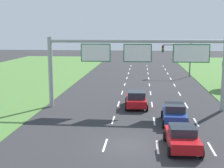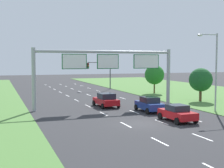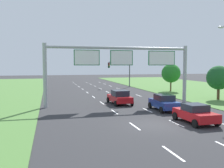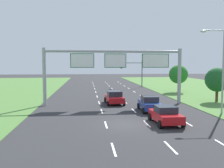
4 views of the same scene
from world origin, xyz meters
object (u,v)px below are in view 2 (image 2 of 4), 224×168
car_near_red (106,100)px  car_lead_silver (149,104)px  roadside_tree_far (154,75)px  sign_gantry (108,66)px  street_lamp (213,65)px  traffic_light_mast (101,70)px  roadside_tree_mid (201,80)px  car_mid_lane (177,113)px

car_near_red → car_lead_silver: bearing=-60.0°
roadside_tree_far → car_lead_silver: bearing=-119.5°
sign_gantry → roadside_tree_far: size_ratio=3.55×
car_lead_silver → car_near_red: bearing=124.0°
roadside_tree_far → sign_gantry: bearing=-136.1°
street_lamp → roadside_tree_far: size_ratio=1.75×
car_lead_silver → traffic_light_mast: 27.26m
car_lead_silver → sign_gantry: size_ratio=0.24×
car_near_red → traffic_light_mast: size_ratio=0.76×
street_lamp → roadside_tree_mid: (4.01, 7.68, -2.12)m
street_lamp → roadside_tree_mid: size_ratio=1.86×
traffic_light_mast → street_lamp: size_ratio=0.66×
car_near_red → car_mid_lane: (3.19, -10.82, -0.06)m
car_lead_silver → roadside_tree_mid: size_ratio=0.90×
street_lamp → car_lead_silver: bearing=159.9°
car_lead_silver → car_mid_lane: bearing=-89.2°
sign_gantry → traffic_light_mast: bearing=74.1°
car_near_red → car_mid_lane: size_ratio=1.06×
car_near_red → roadside_tree_far: size_ratio=0.88×
car_near_red → street_lamp: 12.98m
car_lead_silver → roadside_tree_far: (9.47, 16.74, 2.37)m
sign_gantry → car_lead_silver: bearing=-55.9°
sign_gantry → traffic_light_mast: sign_gantry is taller
car_near_red → roadside_tree_mid: (13.74, 0.20, 2.13)m
roadside_tree_mid → car_lead_silver: bearing=-153.1°
car_mid_lane → traffic_light_mast: (3.30, 32.62, 3.10)m
car_lead_silver → car_mid_lane: 5.72m
sign_gantry → car_near_red: bearing=105.3°
roadside_tree_mid → roadside_tree_far: bearing=95.0°
sign_gantry → roadside_tree_mid: 13.76m
car_mid_lane → roadside_tree_far: 24.52m
car_lead_silver → street_lamp: size_ratio=0.48×
car_near_red → roadside_tree_mid: roadside_tree_mid is taller
sign_gantry → car_mid_lane: bearing=-73.5°
car_lead_silver → street_lamp: (6.47, -2.37, 4.26)m
roadside_tree_mid → roadside_tree_far: roadside_tree_far is taller
sign_gantry → roadside_tree_far: sign_gantry is taller
sign_gantry → traffic_light_mast: size_ratio=3.08×
sign_gantry → roadside_tree_far: 17.57m
traffic_light_mast → car_mid_lane: bearing=-95.8°
traffic_light_mast → roadside_tree_far: 11.94m
traffic_light_mast → roadside_tree_far: size_ratio=1.15×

